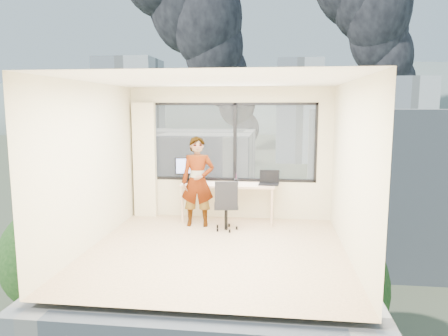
# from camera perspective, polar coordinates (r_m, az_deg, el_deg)

# --- Properties ---
(floor) EXTENTS (4.00, 4.00, 0.01)m
(floor) POSITION_cam_1_polar(r_m,az_deg,el_deg) (6.59, -1.06, -11.22)
(floor) COLOR beige
(floor) RESTS_ON ground
(ceiling) EXTENTS (4.00, 4.00, 0.01)m
(ceiling) POSITION_cam_1_polar(r_m,az_deg,el_deg) (6.22, -1.13, 11.96)
(ceiling) COLOR white
(ceiling) RESTS_ON ground
(wall_front) EXTENTS (4.00, 0.01, 2.60)m
(wall_front) POSITION_cam_1_polar(r_m,az_deg,el_deg) (4.34, -4.77, -3.80)
(wall_front) COLOR beige
(wall_front) RESTS_ON ground
(wall_left) EXTENTS (0.01, 4.00, 2.60)m
(wall_left) POSITION_cam_1_polar(r_m,az_deg,el_deg) (6.85, -17.91, 0.32)
(wall_left) COLOR beige
(wall_left) RESTS_ON ground
(wall_right) EXTENTS (0.01, 4.00, 2.60)m
(wall_right) POSITION_cam_1_polar(r_m,az_deg,el_deg) (6.32, 17.17, -0.29)
(wall_right) COLOR beige
(wall_right) RESTS_ON ground
(window_wall) EXTENTS (3.30, 0.16, 1.55)m
(window_wall) POSITION_cam_1_polar(r_m,az_deg,el_deg) (8.22, 1.18, 3.59)
(window_wall) COLOR black
(window_wall) RESTS_ON ground
(curtain) EXTENTS (0.45, 0.14, 2.30)m
(curtain) POSITION_cam_1_polar(r_m,az_deg,el_deg) (8.50, -10.86, 1.06)
(curtain) COLOR beige
(curtain) RESTS_ON floor
(desk) EXTENTS (1.80, 0.60, 0.75)m
(desk) POSITION_cam_1_polar(r_m,az_deg,el_deg) (8.07, 0.56, -4.77)
(desk) COLOR #D2AD8D
(desk) RESTS_ON floor
(chair) EXTENTS (0.54, 0.54, 0.95)m
(chair) POSITION_cam_1_polar(r_m,az_deg,el_deg) (7.49, 0.29, -5.03)
(chair) COLOR black
(chair) RESTS_ON floor
(person) EXTENTS (0.64, 0.45, 1.68)m
(person) POSITION_cam_1_polar(r_m,az_deg,el_deg) (7.71, -3.64, -1.89)
(person) COLOR #2D2D33
(person) RESTS_ON floor
(monitor) EXTENTS (0.52, 0.20, 0.50)m
(monitor) POSITION_cam_1_polar(r_m,az_deg,el_deg) (8.13, -5.00, -0.20)
(monitor) COLOR black
(monitor) RESTS_ON desk
(game_console) EXTENTS (0.35, 0.32, 0.07)m
(game_console) POSITION_cam_1_polar(r_m,az_deg,el_deg) (8.33, -4.25, -1.50)
(game_console) COLOR white
(game_console) RESTS_ON desk
(laptop) EXTENTS (0.40, 0.43, 0.24)m
(laptop) POSITION_cam_1_polar(r_m,az_deg,el_deg) (7.90, 6.20, -1.43)
(laptop) COLOR black
(laptop) RESTS_ON desk
(cellphone) EXTENTS (0.12, 0.08, 0.01)m
(cellphone) POSITION_cam_1_polar(r_m,az_deg,el_deg) (7.85, 1.45, -2.31)
(cellphone) COLOR black
(cellphone) RESTS_ON desk
(pen_cup) EXTENTS (0.10, 0.10, 0.10)m
(pen_cup) POSITION_cam_1_polar(r_m,az_deg,el_deg) (7.90, 1.69, -1.89)
(pen_cup) COLOR black
(pen_cup) RESTS_ON desk
(handbag) EXTENTS (0.28, 0.15, 0.21)m
(handbag) POSITION_cam_1_polar(r_m,az_deg,el_deg) (8.17, 6.35, -1.23)
(handbag) COLOR #0D5148
(handbag) RESTS_ON desk
(exterior_ground) EXTENTS (400.00, 400.00, 0.04)m
(exterior_ground) POSITION_cam_1_polar(r_m,az_deg,el_deg) (127.19, 6.44, 1.03)
(exterior_ground) COLOR #515B3D
(exterior_ground) RESTS_ON ground
(near_bldg_a) EXTENTS (16.00, 12.00, 14.00)m
(near_bldg_a) POSITION_cam_1_polar(r_m,az_deg,el_deg) (38.59, -8.17, -5.49)
(near_bldg_a) COLOR beige
(near_bldg_a) RESTS_ON exterior_ground
(near_bldg_b) EXTENTS (14.00, 13.00, 16.00)m
(near_bldg_b) POSITION_cam_1_polar(r_m,az_deg,el_deg) (46.27, 20.71, -2.37)
(near_bldg_b) COLOR silver
(near_bldg_b) RESTS_ON exterior_ground
(far_tower_a) EXTENTS (14.00, 14.00, 28.00)m
(far_tower_a) POSITION_cam_1_polar(r_m,az_deg,el_deg) (107.34, -12.73, 7.02)
(far_tower_a) COLOR silver
(far_tower_a) RESTS_ON exterior_ground
(far_tower_b) EXTENTS (13.00, 13.00, 30.00)m
(far_tower_b) POSITION_cam_1_polar(r_m,az_deg,el_deg) (126.36, 10.22, 7.73)
(far_tower_b) COLOR silver
(far_tower_b) RESTS_ON exterior_ground
(far_tower_c) EXTENTS (15.00, 15.00, 26.00)m
(far_tower_c) POSITION_cam_1_polar(r_m,az_deg,el_deg) (152.70, 23.85, 6.49)
(far_tower_c) COLOR silver
(far_tower_c) RESTS_ON exterior_ground
(far_tower_d) EXTENTS (16.00, 14.00, 22.00)m
(far_tower_d) POSITION_cam_1_polar(r_m,az_deg,el_deg) (167.67, -14.49, 6.36)
(far_tower_d) COLOR silver
(far_tower_d) RESTS_ON exterior_ground
(hill_a) EXTENTS (288.00, 216.00, 90.00)m
(hill_a) POSITION_cam_1_polar(r_m,az_deg,el_deg) (348.20, -13.49, 5.51)
(hill_a) COLOR slate
(hill_a) RESTS_ON exterior_ground
(hill_b) EXTENTS (300.00, 220.00, 96.00)m
(hill_b) POSITION_cam_1_polar(r_m,az_deg,el_deg) (341.27, 23.86, 4.97)
(hill_b) COLOR slate
(hill_b) RESTS_ON exterior_ground
(tree_a) EXTENTS (7.00, 7.00, 8.00)m
(tree_a) POSITION_cam_1_polar(r_m,az_deg,el_deg) (35.01, -23.04, -12.70)
(tree_a) COLOR #194316
(tree_a) RESTS_ON exterior_ground
(tree_b) EXTENTS (7.60, 7.60, 9.00)m
(tree_b) POSITION_cam_1_polar(r_m,az_deg,el_deg) (27.02, 13.49, -17.52)
(tree_b) COLOR #194316
(tree_b) RESTS_ON exterior_ground
(smoke_plume_a) EXTENTS (40.00, 24.00, 90.00)m
(smoke_plume_a) POSITION_cam_1_polar(r_m,az_deg,el_deg) (160.79, 3.05, 21.62)
(smoke_plume_a) COLOR black
(smoke_plume_a) RESTS_ON exterior_ground
(smoke_plume_b) EXTENTS (30.00, 18.00, 70.00)m
(smoke_plume_b) POSITION_cam_1_polar(r_m,az_deg,el_deg) (185.94, 24.68, 15.33)
(smoke_plume_b) COLOR black
(smoke_plume_b) RESTS_ON exterior_ground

